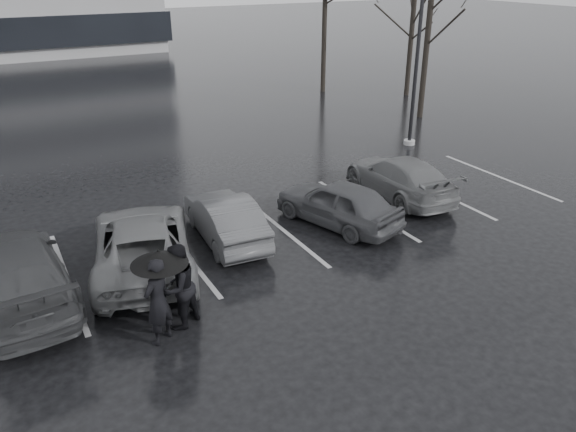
# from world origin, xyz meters

# --- Properties ---
(ground) EXTENTS (160.00, 160.00, 0.00)m
(ground) POSITION_xyz_m (0.00, 0.00, 0.00)
(ground) COLOR black
(ground) RESTS_ON ground
(car_main) EXTENTS (2.54, 4.01, 1.27)m
(car_main) POSITION_xyz_m (2.12, 1.99, 0.64)
(car_main) COLOR black
(car_main) RESTS_ON ground
(car_west_a) EXTENTS (1.54, 3.75, 1.21)m
(car_west_a) POSITION_xyz_m (-0.97, 2.63, 0.60)
(car_west_a) COLOR #2C2B2E
(car_west_a) RESTS_ON ground
(car_west_b) EXTENTS (3.29, 5.15, 1.32)m
(car_west_b) POSITION_xyz_m (-3.26, 2.15, 0.66)
(car_west_b) COLOR #48484A
(car_west_b) RESTS_ON ground
(car_west_c) EXTENTS (2.30, 4.96, 1.40)m
(car_west_c) POSITION_xyz_m (-6.01, 2.00, 0.70)
(car_west_c) COLOR black
(car_west_c) RESTS_ON ground
(car_east) EXTENTS (1.99, 4.37, 1.24)m
(car_east) POSITION_xyz_m (4.92, 2.83, 0.62)
(car_east) COLOR #48484A
(car_east) RESTS_ON ground
(pedestrian_left) EXTENTS (0.77, 0.71, 1.78)m
(pedestrian_left) POSITION_xyz_m (-3.77, -0.80, 0.89)
(pedestrian_left) COLOR black
(pedestrian_left) RESTS_ON ground
(pedestrian_right) EXTENTS (1.09, 1.03, 1.79)m
(pedestrian_right) POSITION_xyz_m (-3.27, -0.48, 0.89)
(pedestrian_right) COLOR black
(pedestrian_right) RESTS_ON ground
(umbrella) EXTENTS (1.08, 1.08, 1.84)m
(umbrella) POSITION_xyz_m (-3.60, -0.58, 1.67)
(umbrella) COLOR black
(umbrella) RESTS_ON ground
(lamp_post) EXTENTS (0.44, 0.44, 8.07)m
(lamp_post) POSITION_xyz_m (8.72, 6.84, 3.70)
(lamp_post) COLOR #98989B
(lamp_post) RESTS_ON ground
(stall_stripes) EXTENTS (19.72, 5.00, 0.00)m
(stall_stripes) POSITION_xyz_m (-0.80, 2.50, 0.00)
(stall_stripes) COLOR #9C9C9E
(stall_stripes) RESTS_ON ground
(tree_east) EXTENTS (0.26, 0.26, 8.00)m
(tree_east) POSITION_xyz_m (12.00, 10.00, 4.00)
(tree_east) COLOR black
(tree_east) RESTS_ON ground
(tree_ne) EXTENTS (0.26, 0.26, 7.00)m
(tree_ne) POSITION_xyz_m (14.50, 14.00, 3.50)
(tree_ne) COLOR black
(tree_ne) RESTS_ON ground
(tree_north) EXTENTS (0.26, 0.26, 8.50)m
(tree_north) POSITION_xyz_m (11.00, 17.00, 4.25)
(tree_north) COLOR black
(tree_north) RESTS_ON ground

